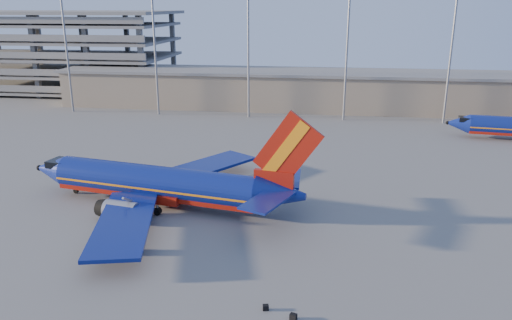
% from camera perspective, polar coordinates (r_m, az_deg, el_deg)
% --- Properties ---
extents(ground, '(220.00, 220.00, 0.00)m').
position_cam_1_polar(ground, '(62.80, -2.97, -4.11)').
color(ground, slate).
rests_on(ground, ground).
extents(terminal_building, '(122.00, 16.00, 8.50)m').
position_cam_1_polar(terminal_building, '(116.82, 7.45, 8.00)').
color(terminal_building, gray).
rests_on(terminal_building, ground).
extents(parking_garage, '(62.00, 32.00, 21.40)m').
position_cam_1_polar(parking_garage, '(151.00, -21.41, 11.90)').
color(parking_garage, slate).
rests_on(parking_garage, ground).
extents(light_mast_row, '(101.60, 1.60, 28.65)m').
position_cam_1_polar(light_mast_row, '(103.67, 4.75, 14.28)').
color(light_mast_row, gray).
rests_on(light_mast_row, ground).
extents(aircraft_main, '(36.85, 35.14, 12.56)m').
position_cam_1_polar(aircraft_main, '(59.93, -10.63, -2.72)').
color(aircraft_main, navy).
rests_on(aircraft_main, ground).
extents(baggage_tug, '(2.29, 1.67, 1.48)m').
position_cam_1_polar(baggage_tug, '(50.30, -14.94, -9.43)').
color(baggage_tug, gold).
rests_on(baggage_tug, ground).
extents(luggage_pile, '(3.87, 2.88, 0.50)m').
position_cam_1_polar(luggage_pile, '(39.53, 3.47, -17.74)').
color(luggage_pile, black).
rests_on(luggage_pile, ground).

